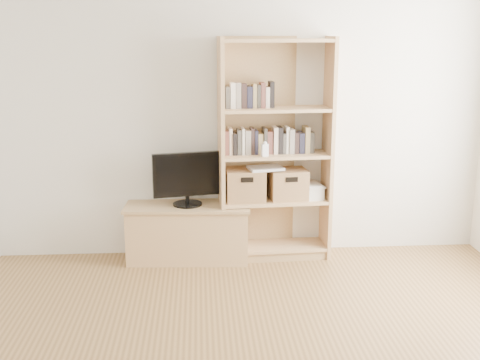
{
  "coord_description": "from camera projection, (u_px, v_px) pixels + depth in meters",
  "views": [
    {
      "loc": [
        -0.38,
        -2.9,
        2.06
      ],
      "look_at": [
        -0.05,
        1.9,
        0.84
      ],
      "focal_mm": 45.0,
      "sensor_mm": 36.0,
      "label": 1
    }
  ],
  "objects": [
    {
      "name": "back_wall",
      "position": [
        241.0,
        115.0,
        5.43
      ],
      "size": [
        4.5,
        0.02,
        2.6
      ],
      "primitive_type": "cube",
      "color": "silver",
      "rests_on": "floor"
    },
    {
      "name": "tv_stand",
      "position": [
        188.0,
        233.0,
        5.46
      ],
      "size": [
        1.1,
        0.47,
        0.49
      ],
      "primitive_type": "cube",
      "rotation": [
        0.0,
        0.0,
        -0.06
      ],
      "color": "tan",
      "rests_on": "floor"
    },
    {
      "name": "bookshelf",
      "position": [
        275.0,
        151.0,
        5.36
      ],
      "size": [
        1.02,
        0.41,
        1.99
      ],
      "primitive_type": "cube",
      "rotation": [
        0.0,
        0.0,
        0.06
      ],
      "color": "tan",
      "rests_on": "floor"
    },
    {
      "name": "television",
      "position": [
        187.0,
        179.0,
        5.34
      ],
      "size": [
        0.6,
        0.17,
        0.48
      ],
      "primitive_type": "cube",
      "rotation": [
        0.0,
        0.0,
        0.2
      ],
      "color": "black",
      "rests_on": "tv_stand"
    },
    {
      "name": "books_row_mid",
      "position": [
        275.0,
        141.0,
        5.36
      ],
      "size": [
        0.81,
        0.23,
        0.21
      ],
      "primitive_type": "cube",
      "rotation": [
        0.0,
        0.0,
        0.09
      ],
      "color": "brown",
      "rests_on": "bookshelf"
    },
    {
      "name": "books_row_upper",
      "position": [
        250.0,
        96.0,
        5.23
      ],
      "size": [
        0.41,
        0.18,
        0.21
      ],
      "primitive_type": "cube",
      "rotation": [
        0.0,
        0.0,
        0.07
      ],
      "color": "brown",
      "rests_on": "bookshelf"
    },
    {
      "name": "baby_monitor",
      "position": [
        265.0,
        150.0,
        5.23
      ],
      "size": [
        0.06,
        0.05,
        0.11
      ],
      "primitive_type": "cube",
      "rotation": [
        0.0,
        0.0,
        0.26
      ],
      "color": "white",
      "rests_on": "bookshelf"
    },
    {
      "name": "basket_left",
      "position": [
        246.0,
        185.0,
        5.39
      ],
      "size": [
        0.35,
        0.29,
        0.28
      ],
      "primitive_type": "cube",
      "rotation": [
        0.0,
        0.0,
        0.02
      ],
      "color": "olive",
      "rests_on": "bookshelf"
    },
    {
      "name": "basket_right",
      "position": [
        288.0,
        184.0,
        5.44
      ],
      "size": [
        0.35,
        0.3,
        0.27
      ],
      "primitive_type": "cube",
      "rotation": [
        0.0,
        0.0,
        0.09
      ],
      "color": "olive",
      "rests_on": "bookshelf"
    },
    {
      "name": "laptop",
      "position": [
        265.0,
        168.0,
        5.36
      ],
      "size": [
        0.34,
        0.27,
        0.02
      ],
      "primitive_type": "cube",
      "rotation": [
        0.0,
        0.0,
        0.21
      ],
      "color": "white",
      "rests_on": "basket_left"
    },
    {
      "name": "magazine_stack",
      "position": [
        312.0,
        192.0,
        5.49
      ],
      "size": [
        0.19,
        0.26,
        0.11
      ],
      "primitive_type": "cube",
      "rotation": [
        0.0,
        0.0,
        0.12
      ],
      "color": "silver",
      "rests_on": "bookshelf"
    }
  ]
}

